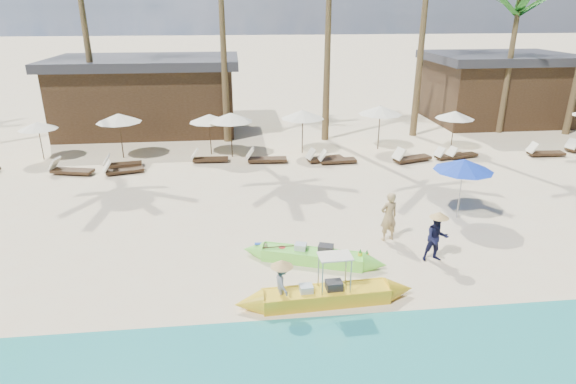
{
  "coord_description": "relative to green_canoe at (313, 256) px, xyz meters",
  "views": [
    {
      "loc": [
        -2.87,
        -12.19,
        7.09
      ],
      "look_at": [
        -1.3,
        2.0,
        1.56
      ],
      "focal_mm": 30.0,
      "sensor_mm": 36.0,
      "label": 1
    }
  ],
  "objects": [
    {
      "name": "blue_umbrella",
      "position": [
        5.65,
        2.63,
        1.78
      ],
      "size": [
        2.04,
        2.04,
        2.19
      ],
      "color": "#99999E",
      "rests_on": "ground"
    },
    {
      "name": "vendor_yellow",
      "position": [
        -1.12,
        -2.12,
        0.49
      ],
      "size": [
        0.5,
        0.72,
        1.02
      ],
      "primitive_type": "imported",
      "rotation": [
        0.0,
        0.0,
        1.76
      ],
      "color": "gray",
      "rests_on": "ground"
    },
    {
      "name": "resort_parasol_3",
      "position": [
        -7.75,
        11.45,
        1.81
      ],
      "size": [
        2.17,
        2.17,
        2.23
      ],
      "color": "#3A2717",
      "rests_on": "ground"
    },
    {
      "name": "palm_6",
      "position": [
        13.61,
        14.34,
        6.85
      ],
      "size": [
        2.08,
        2.08,
        8.51
      ],
      "color": "brown",
      "rests_on": "ground"
    },
    {
      "name": "tourist",
      "position": [
        2.63,
        1.21,
        0.61
      ],
      "size": [
        0.67,
        0.53,
        1.64
      ],
      "primitive_type": "imported",
      "rotation": [
        0.0,
        0.0,
        3.39
      ],
      "color": "tan",
      "rests_on": "ground"
    },
    {
      "name": "ground",
      "position": [
        0.77,
        -0.18,
        -0.21
      ],
      "size": [
        240.0,
        240.0,
        0.0
      ],
      "primitive_type": "plane",
      "color": "beige",
      "rests_on": "ground"
    },
    {
      "name": "lounger_3_right",
      "position": [
        -7.3,
        8.9,
        -0.01
      ],
      "size": [
        1.82,
        0.99,
        0.59
      ],
      "rotation": [
        0.0,
        0.0,
        0.28
      ],
      "color": "#3A2717",
      "rests_on": "ground"
    },
    {
      "name": "resort_parasol_7",
      "position": [
        5.34,
        11.57,
        1.89
      ],
      "size": [
        2.25,
        2.25,
        2.32
      ],
      "color": "#3A2717",
      "rests_on": "ground"
    },
    {
      "name": "pavilion_east",
      "position": [
        14.77,
        17.32,
        1.99
      ],
      "size": [
        8.8,
        6.6,
        4.3
      ],
      "color": "#3A2717",
      "rests_on": "ground"
    },
    {
      "name": "resort_parasol_4",
      "position": [
        -3.4,
        11.59,
        1.66
      ],
      "size": [
        2.01,
        2.01,
        2.07
      ],
      "color": "#3A2717",
      "rests_on": "ground"
    },
    {
      "name": "lounger_6_right",
      "position": [
        2.04,
        9.67,
        0.0
      ],
      "size": [
        1.93,
        0.96,
        0.63
      ],
      "rotation": [
        0.0,
        0.0,
        0.22
      ],
      "color": "#3A2717",
      "rests_on": "ground"
    },
    {
      "name": "pavilion_west",
      "position": [
        -7.23,
        17.32,
        1.99
      ],
      "size": [
        10.8,
        6.6,
        4.3
      ],
      "color": "#3A2717",
      "rests_on": "ground"
    },
    {
      "name": "lounger_9_left",
      "position": [
        13.28,
        9.38,
        0.01
      ],
      "size": [
        1.88,
        0.65,
        0.63
      ],
      "rotation": [
        0.0,
        0.0,
        -0.04
      ],
      "color": "#3A2717",
      "rests_on": "ground"
    },
    {
      "name": "lounger_3_left",
      "position": [
        -9.63,
        9.1,
        0.02
      ],
      "size": [
        2.04,
        1.04,
        0.66
      ],
      "rotation": [
        0.0,
        0.0,
        -0.24
      ],
      "color": "#3A2717",
      "rests_on": "ground"
    },
    {
      "name": "resort_parasol_8",
      "position": [
        9.17,
        11.09,
        1.64
      ],
      "size": [
        1.98,
        1.98,
        2.04
      ],
      "color": "#3A2717",
      "rests_on": "ground"
    },
    {
      "name": "resort_parasol_6",
      "position": [
        1.25,
        11.3,
        1.81
      ],
      "size": [
        2.17,
        2.17,
        2.24
      ],
      "color": "#3A2717",
      "rests_on": "ground"
    },
    {
      "name": "vendor_green",
      "position": [
        3.62,
        -0.27,
        0.52
      ],
      "size": [
        0.72,
        0.57,
        1.45
      ],
      "primitive_type": "imported",
      "rotation": [
        0.0,
        0.0,
        -0.03
      ],
      "color": "black",
      "rests_on": "ground"
    },
    {
      "name": "lounger_7_left",
      "position": [
        6.24,
        9.17,
        0.02
      ],
      "size": [
        2.08,
        1.18,
        0.68
      ],
      "rotation": [
        0.0,
        0.0,
        0.3
      ],
      "color": "#3A2717",
      "rests_on": "ground"
    },
    {
      "name": "lounger_8_left",
      "position": [
        8.33,
        9.47,
        -0.01
      ],
      "size": [
        1.77,
        0.96,
        0.57
      ],
      "rotation": [
        0.0,
        0.0,
        0.28
      ],
      "color": "#3A2717",
      "rests_on": "ground"
    },
    {
      "name": "lounger_6_left",
      "position": [
        2.58,
        9.34,
        0.0
      ],
      "size": [
        1.86,
        0.65,
        0.62
      ],
      "rotation": [
        0.0,
        0.0,
        0.05
      ],
      "color": "#3A2717",
      "rests_on": "ground"
    },
    {
      "name": "resort_parasol_5",
      "position": [
        -2.34,
        11.0,
        1.81
      ],
      "size": [
        2.18,
        2.18,
        2.24
      ],
      "color": "#3A2717",
      "rests_on": "ground"
    },
    {
      "name": "lounger_5_left",
      "position": [
        -0.8,
        9.85,
        0.02
      ],
      "size": [
        2.0,
        0.7,
        0.67
      ],
      "rotation": [
        0.0,
        0.0,
        -0.05
      ],
      "color": "#3A2717",
      "rests_on": "ground"
    },
    {
      "name": "yellow_canoe",
      "position": [
        -0.0,
        -2.1,
        0.01
      ],
      "size": [
        5.2,
        0.85,
        1.35
      ],
      "rotation": [
        0.0,
        0.0,
        0.05
      ],
      "color": "yellow",
      "rests_on": "ground"
    },
    {
      "name": "green_canoe",
      "position": [
        0.0,
        0.0,
        0.0
      ],
      "size": [
        4.62,
        1.9,
        0.61
      ],
      "rotation": [
        0.0,
        0.0,
        -0.34
      ],
      "color": "#73EA47",
      "rests_on": "ground"
    },
    {
      "name": "lounger_4_right",
      "position": [
        -3.52,
        10.23,
        -0.0
      ],
      "size": [
        1.79,
        0.61,
        0.6
      ],
      "rotation": [
        0.0,
        0.0,
        -0.03
      ],
      "color": "#3A2717",
      "rests_on": "ground"
    },
    {
      "name": "lounger_7_right",
      "position": [
        8.97,
        9.51,
        -0.02
      ],
      "size": [
        1.72,
        0.92,
        0.56
      ],
      "rotation": [
        0.0,
        0.0,
        0.27
      ],
      "color": "#3A2717",
      "rests_on": "ground"
    },
    {
      "name": "lounger_4_left",
      "position": [
        -7.54,
        9.84,
        -0.01
      ],
      "size": [
        1.79,
        0.8,
        0.59
      ],
      "rotation": [
        0.0,
        0.0,
        0.16
      ],
      "color": "#3A2717",
      "rests_on": "ground"
    },
    {
      "name": "resort_parasol_2",
      "position": [
        -11.6,
        11.58,
        1.5
      ],
      "size": [
        1.84,
        1.84,
        1.89
      ],
      "color": "#3A2717",
      "rests_on": "ground"
    }
  ]
}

